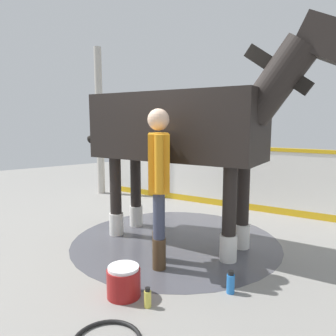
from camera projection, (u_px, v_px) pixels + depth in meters
ground_plane at (161, 234)px, 4.70m from camera, size 16.00×16.00×0.02m
wet_patch at (175, 240)px, 4.42m from camera, size 2.79×2.79×0.00m
barrier_wall at (231, 179)px, 6.08m from camera, size 5.08×2.10×1.16m
roof_post_far at (100, 122)px, 7.12m from camera, size 0.16×0.16×3.18m
horse at (185, 129)px, 4.14m from camera, size 3.44×1.70×2.68m
handler at (159, 176)px, 3.55m from camera, size 0.59×0.47×1.75m
wash_bucket at (124, 281)px, 3.00m from camera, size 0.31×0.31×0.29m
bottle_shampoo at (148, 298)px, 2.83m from camera, size 0.06×0.06×0.18m
bottle_spray at (231, 283)px, 3.06m from camera, size 0.08×0.08×0.22m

